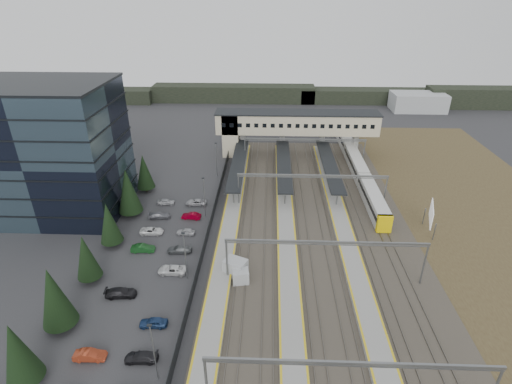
{
  "coord_description": "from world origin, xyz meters",
  "views": [
    {
      "loc": [
        3.91,
        -54.28,
        38.49
      ],
      "look_at": [
        1.42,
        12.66,
        4.0
      ],
      "focal_mm": 28.0,
      "sensor_mm": 36.0,
      "label": 1
    }
  ],
  "objects_px": {
    "footbridge": "(286,125)",
    "relay_cabin_far": "(241,277)",
    "relay_cabin_near": "(235,268)",
    "billboard": "(431,215)",
    "train": "(356,164)",
    "office_building": "(50,150)"
  },
  "relations": [
    {
      "from": "billboard",
      "to": "relay_cabin_far",
      "type": "bearing_deg",
      "value": -155.23
    },
    {
      "from": "office_building",
      "to": "relay_cabin_far",
      "type": "distance_m",
      "value": 42.91
    },
    {
      "from": "office_building",
      "to": "billboard",
      "type": "height_order",
      "value": "office_building"
    },
    {
      "from": "footbridge",
      "to": "train",
      "type": "relative_size",
      "value": 0.75
    },
    {
      "from": "relay_cabin_near",
      "to": "footbridge",
      "type": "relative_size",
      "value": 0.1
    },
    {
      "from": "relay_cabin_far",
      "to": "footbridge",
      "type": "bearing_deg",
      "value": 81.3
    },
    {
      "from": "footbridge",
      "to": "relay_cabin_near",
      "type": "bearing_deg",
      "value": -100.01
    },
    {
      "from": "train",
      "to": "billboard",
      "type": "xyz_separation_m",
      "value": [
        7.93,
        -25.87,
        1.7
      ]
    },
    {
      "from": "relay_cabin_near",
      "to": "footbridge",
      "type": "xyz_separation_m",
      "value": [
        8.63,
        48.89,
        6.59
      ]
    },
    {
      "from": "footbridge",
      "to": "office_building",
      "type": "bearing_deg",
      "value": -145.53
    },
    {
      "from": "footbridge",
      "to": "relay_cabin_far",
      "type": "bearing_deg",
      "value": -98.7
    },
    {
      "from": "relay_cabin_far",
      "to": "billboard",
      "type": "height_order",
      "value": "billboard"
    },
    {
      "from": "billboard",
      "to": "footbridge",
      "type": "bearing_deg",
      "value": 124.06
    },
    {
      "from": "relay_cabin_far",
      "to": "billboard",
      "type": "distance_m",
      "value": 35.29
    },
    {
      "from": "office_building",
      "to": "footbridge",
      "type": "distance_m",
      "value": 53.18
    },
    {
      "from": "relay_cabin_far",
      "to": "billboard",
      "type": "relative_size",
      "value": 0.44
    },
    {
      "from": "relay_cabin_near",
      "to": "relay_cabin_far",
      "type": "distance_m",
      "value": 1.93
    },
    {
      "from": "office_building",
      "to": "relay_cabin_near",
      "type": "relative_size",
      "value": 6.22
    },
    {
      "from": "relay_cabin_near",
      "to": "footbridge",
      "type": "height_order",
      "value": "footbridge"
    },
    {
      "from": "relay_cabin_near",
      "to": "relay_cabin_far",
      "type": "height_order",
      "value": "relay_cabin_near"
    },
    {
      "from": "relay_cabin_near",
      "to": "billboard",
      "type": "bearing_deg",
      "value": 21.67
    },
    {
      "from": "relay_cabin_far",
      "to": "footbridge",
      "type": "height_order",
      "value": "footbridge"
    }
  ]
}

